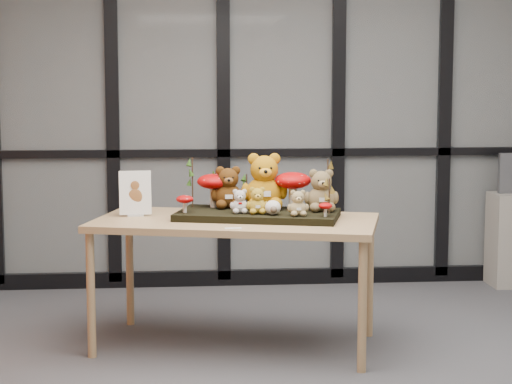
{
  "coord_description": "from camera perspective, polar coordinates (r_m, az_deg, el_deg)",
  "views": [
    {
      "loc": [
        -0.83,
        -4.7,
        1.65
      ],
      "look_at": [
        -0.35,
        0.76,
        0.96
      ],
      "focal_mm": 65.0,
      "sensor_mm": 36.0,
      "label": 1
    }
  ],
  "objects": [
    {
      "name": "sprig_dry_mid_right",
      "position": [
        5.52,
        4.53,
        -0.26
      ],
      "size": [
        0.05,
        0.05,
        0.21
      ],
      "primitive_type": null,
      "color": "brown",
      "rests_on": "diorama_tray"
    },
    {
      "name": "label_card",
      "position": [
        5.25,
        -1.42,
        -2.25
      ],
      "size": [
        0.09,
        0.03,
        0.0
      ],
      "primitive_type": "cube",
      "color": "white",
      "rests_on": "display_table"
    },
    {
      "name": "mushroom_back_right",
      "position": [
        5.72,
        2.28,
        0.21
      ],
      "size": [
        0.23,
        0.23,
        0.25
      ],
      "primitive_type": null,
      "color": "#A00506",
      "rests_on": "diorama_tray"
    },
    {
      "name": "bear_tan_back",
      "position": [
        5.64,
        4.03,
        0.25
      ],
      "size": [
        0.26,
        0.24,
        0.28
      ],
      "primitive_type": null,
      "rotation": [
        0.0,
        0.0,
        -0.26
      ],
      "color": "brown",
      "rests_on": "diorama_tray"
    },
    {
      "name": "sprig_green_mid_left",
      "position": [
        5.83,
        -2.48,
        0.22
      ],
      "size": [
        0.05,
        0.05,
        0.23
      ],
      "primitive_type": null,
      "color": "black",
      "rests_on": "diorama_tray"
    },
    {
      "name": "mushroom_back_left",
      "position": [
        5.79,
        -2.62,
        0.2
      ],
      "size": [
        0.21,
        0.21,
        0.23
      ],
      "primitive_type": null,
      "color": "#A00506",
      "rests_on": "diorama_tray"
    },
    {
      "name": "bear_pooh_yellow",
      "position": [
        5.71,
        0.51,
        0.86
      ],
      "size": [
        0.35,
        0.33,
        0.38
      ],
      "primitive_type": null,
      "rotation": [
        0.0,
        0.0,
        -0.26
      ],
      "color": "#B6760D",
      "rests_on": "diorama_tray"
    },
    {
      "name": "sprig_dry_far_right",
      "position": [
        5.64,
        4.43,
        0.43
      ],
      "size": [
        0.05,
        0.05,
        0.31
      ],
      "primitive_type": null,
      "color": "brown",
      "rests_on": "diorama_tray"
    },
    {
      "name": "room_shell",
      "position": [
        4.78,
        5.02,
        7.54
      ],
      "size": [
        5.0,
        5.0,
        5.0
      ],
      "color": "#BCB8B1",
      "rests_on": "floor"
    },
    {
      "name": "bear_white_bow",
      "position": [
        5.54,
        -1.0,
        -0.49
      ],
      "size": [
        0.15,
        0.14,
        0.16
      ],
      "primitive_type": null,
      "rotation": [
        0.0,
        0.0,
        -0.26
      ],
      "color": "beige",
      "rests_on": "diorama_tray"
    },
    {
      "name": "plush_cream_hedgehog",
      "position": [
        5.47,
        1.04,
        -0.92
      ],
      "size": [
        0.09,
        0.08,
        0.1
      ],
      "primitive_type": null,
      "rotation": [
        0.0,
        0.0,
        -0.26
      ],
      "color": "white",
      "rests_on": "diorama_tray"
    },
    {
      "name": "bear_beige_small",
      "position": [
        5.43,
        2.6,
        -0.6
      ],
      "size": [
        0.15,
        0.15,
        0.17
      ],
      "primitive_type": null,
      "rotation": [
        0.0,
        0.0,
        -0.26
      ],
      "color": "tan",
      "rests_on": "diorama_tray"
    },
    {
      "name": "display_table",
      "position": [
        5.59,
        -1.26,
        -2.35
      ],
      "size": [
        1.84,
        1.25,
        0.79
      ],
      "rotation": [
        0.0,
        0.0,
        -0.26
      ],
      "color": "tan",
      "rests_on": "floor"
    },
    {
      "name": "diorama_tray",
      "position": [
        5.62,
        0.12,
        -1.41
      ],
      "size": [
        1.06,
        0.72,
        0.04
      ],
      "primitive_type": "cube",
      "rotation": [
        0.0,
        0.0,
        -0.26
      ],
      "color": "black",
      "rests_on": "display_table"
    },
    {
      "name": "mushroom_front_left",
      "position": [
        5.58,
        -4.4,
        -0.68
      ],
      "size": [
        0.1,
        0.1,
        0.12
      ],
      "primitive_type": null,
      "color": "#A00506",
      "rests_on": "diorama_tray"
    },
    {
      "name": "mushroom_front_right",
      "position": [
        5.42,
        4.29,
        -1.04
      ],
      "size": [
        0.08,
        0.08,
        0.09
      ],
      "primitive_type": null,
      "color": "#A00506",
      "rests_on": "diorama_tray"
    },
    {
      "name": "bear_brown_medium",
      "position": [
        5.75,
        -1.73,
        0.43
      ],
      "size": [
        0.26,
        0.25,
        0.29
      ],
      "primitive_type": null,
      "rotation": [
        0.0,
        0.0,
        -0.26
      ],
      "color": "#48270B",
      "rests_on": "diorama_tray"
    },
    {
      "name": "bear_small_yellow",
      "position": [
        5.51,
        0.08,
        -0.44
      ],
      "size": [
        0.16,
        0.15,
        0.18
      ],
      "primitive_type": null,
      "rotation": [
        0.0,
        0.0,
        -0.26
      ],
      "color": "#B28D25",
      "rests_on": "diorama_tray"
    },
    {
      "name": "sign_holder",
      "position": [
        5.74,
        -7.44,
        -0.2
      ],
      "size": [
        0.2,
        0.07,
        0.28
      ],
      "rotation": [
        0.0,
        0.0,
        0.08
      ],
      "color": "silver",
      "rests_on": "display_table"
    },
    {
      "name": "glass_partition",
      "position": [
        7.23,
        1.56,
        5.34
      ],
      "size": [
        4.9,
        0.06,
        2.78
      ],
      "color": "#2D383F",
      "rests_on": "floor"
    },
    {
      "name": "sprig_green_centre",
      "position": [
        5.8,
        -0.57,
        0.1
      ],
      "size": [
        0.05,
        0.05,
        0.21
      ],
      "primitive_type": null,
      "color": "black",
      "rests_on": "diorama_tray"
    },
    {
      "name": "sprig_green_far_left",
      "position": [
        5.81,
        -3.93,
        0.61
      ],
      "size": [
        0.05,
        0.05,
        0.31
      ],
      "primitive_type": null,
      "color": "black",
      "rests_on": "diorama_tray"
    }
  ]
}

